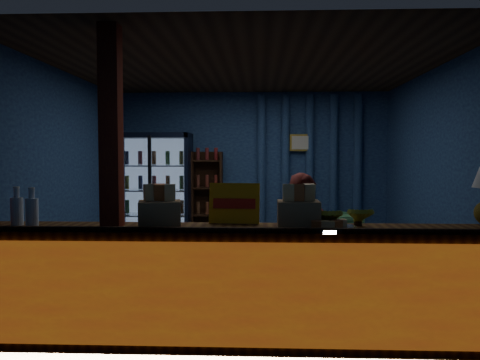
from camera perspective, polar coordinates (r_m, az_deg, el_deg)
The scene contains 17 objects.
ground at distance 5.90m, azimuth 0.70°, elevation -12.10°, with size 4.60×4.60×0.00m, color #515154.
room_walls at distance 5.70m, azimuth 0.71°, elevation 3.32°, with size 4.60×4.60×4.60m.
counter at distance 3.93m, azimuth -0.12°, elevation -12.64°, with size 4.40×0.57×0.99m.
support_post at distance 3.99m, azimuth -15.36°, elevation -0.51°, with size 0.16×0.16×2.60m, color maroon.
beverage_cooler at distance 7.83m, azimuth -10.30°, elevation -1.47°, with size 1.20×0.62×1.90m.
bottle_shelf at distance 7.83m, azimuth -3.98°, elevation -2.45°, with size 0.50×0.28×1.60m.
curtain_folds at distance 7.88m, azimuth 8.46°, elevation 1.24°, with size 1.74×0.14×2.50m.
framed_picture at distance 7.82m, azimuth 7.42°, elevation 4.53°, with size 0.36×0.04×0.28m.
shopkeeper at distance 4.52m, azimuth 7.78°, elevation -7.88°, with size 0.50×0.33×1.37m, color maroon.
green_chair at distance 7.30m, azimuth 10.99°, elevation -6.51°, with size 0.72×0.74×0.68m, color #57AF64.
side_table at distance 7.23m, azimuth 9.95°, elevation -7.12°, with size 0.67×0.55×0.65m.
yellow_sign at distance 4.04m, azimuth -0.70°, elevation -2.86°, with size 0.44×0.12×0.35m.
soda_bottles at distance 4.36m, azimuth -26.78°, elevation -3.31°, with size 0.61×0.18×0.33m.
snack_box_left at distance 3.88m, azimuth -9.74°, elevation -3.87°, with size 0.38×0.33×0.35m.
snack_box_centre at distance 3.84m, azimuth 7.14°, elevation -3.91°, with size 0.34×0.28×0.36m.
pastry_tray at distance 3.81m, azimuth 10.38°, elevation -5.51°, with size 0.49×0.49×0.08m.
banana_bunches at distance 3.93m, azimuth 10.52°, elevation -4.39°, with size 0.78×0.30×0.17m.
Camera 1 is at (0.17, -5.69, 1.54)m, focal length 35.00 mm.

